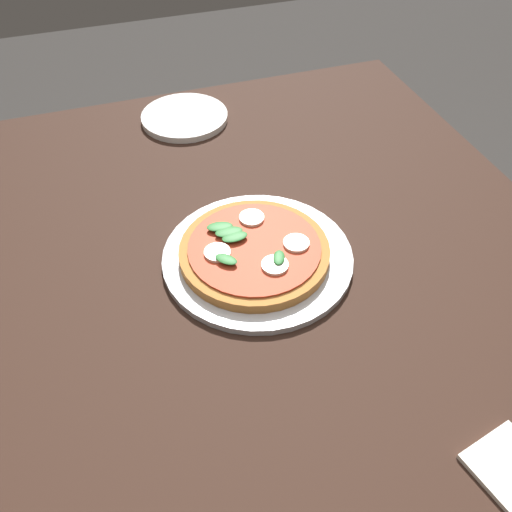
{
  "coord_description": "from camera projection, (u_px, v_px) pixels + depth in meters",
  "views": [
    {
      "loc": [
        -0.51,
        0.21,
        1.39
      ],
      "look_at": [
        0.1,
        0.0,
        0.74
      ],
      "focal_mm": 38.85,
      "sensor_mm": 36.0,
      "label": 1
    }
  ],
  "objects": [
    {
      "name": "serving_tray",
      "position": [
        256.0,
        258.0,
        0.92
      ],
      "size": [
        0.32,
        0.32,
        0.01
      ],
      "primitive_type": "cylinder",
      "color": "silver",
      "rests_on": "dining_table"
    },
    {
      "name": "dining_table",
      "position": [
        278.0,
        338.0,
        0.92
      ],
      "size": [
        1.41,
        1.08,
        0.73
      ],
      "color": "black",
      "rests_on": "ground_plane"
    },
    {
      "name": "ground_plane",
      "position": [
        270.0,
        495.0,
        1.37
      ],
      "size": [
        6.0,
        6.0,
        0.0
      ],
      "primitive_type": "plane",
      "color": "#2D2B28"
    },
    {
      "name": "plate_white",
      "position": [
        185.0,
        117.0,
        1.23
      ],
      "size": [
        0.19,
        0.19,
        0.01
      ],
      "primitive_type": "cylinder",
      "color": "white",
      "rests_on": "dining_table"
    },
    {
      "name": "pizza",
      "position": [
        254.0,
        251.0,
        0.91
      ],
      "size": [
        0.25,
        0.25,
        0.03
      ],
      "color": "#B27033",
      "rests_on": "serving_tray"
    }
  ]
}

